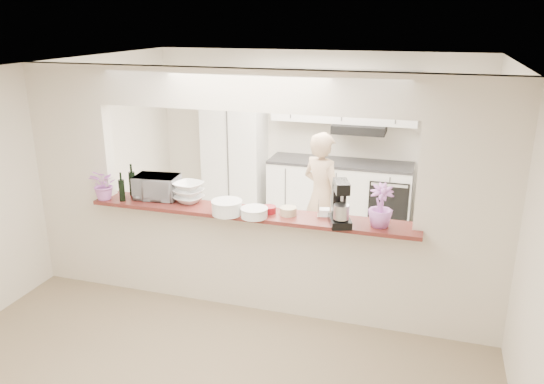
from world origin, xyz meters
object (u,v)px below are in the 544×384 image
at_px(refrigerator, 454,177).
at_px(toaster_oven, 157,187).
at_px(stand_mixer, 340,205).
at_px(person, 322,197).

height_order(refrigerator, toaster_oven, refrigerator).
bearing_deg(stand_mixer, person, 107.57).
bearing_deg(person, toaster_oven, 72.99).
distance_m(stand_mixer, person, 1.65).
xyz_separation_m(refrigerator, toaster_oven, (-3.14, -2.60, 0.37)).
distance_m(refrigerator, stand_mixer, 3.03).
xyz_separation_m(refrigerator, stand_mixer, (-1.12, -2.79, 0.44)).
relative_size(refrigerator, person, 1.04).
bearing_deg(toaster_oven, person, 33.94).
height_order(refrigerator, person, refrigerator).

